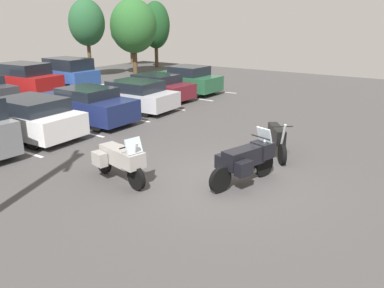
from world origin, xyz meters
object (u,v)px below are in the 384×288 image
object	(u,v)px
motorcycle_touring	(246,159)
car_white	(26,117)
motorcycle_second	(120,159)
car_silver	(131,95)
car_far_blue	(66,74)
motorcycle_third	(276,138)
car_green	(184,80)
car_far_red	(24,79)
car_navy	(85,105)
car_maroon	(154,87)

from	to	relation	value
motorcycle_touring	car_white	bearing A→B (deg)	94.44
motorcycle_second	car_silver	size ratio (longest dim) A/B	0.46
car_white	motorcycle_touring	bearing A→B (deg)	-85.56
car_far_blue	motorcycle_third	bearing A→B (deg)	-105.45
car_green	car_far_red	xyz separation A→B (m)	(-5.64, 7.06, 0.14)
motorcycle_touring	car_far_red	xyz separation A→B (m)	(4.10, 15.83, 0.22)
car_green	car_far_blue	bearing A→B (deg)	114.59
motorcycle_touring	car_navy	bearing A→B (deg)	76.55
car_navy	car_far_red	xyz separation A→B (m)	(2.09, 7.43, 0.17)
motorcycle_third	car_far_blue	xyz separation A→B (m)	(4.22, 15.27, 0.36)
car_white	car_maroon	xyz separation A→B (m)	(7.88, 0.46, -0.05)
motorcycle_third	car_maroon	size ratio (longest dim) A/B	0.42
car_far_red	car_far_blue	world-z (taller)	car_far_blue
car_maroon	car_far_blue	distance (m)	6.49
motorcycle_second	car_maroon	size ratio (longest dim) A/B	0.48
motorcycle_third	car_far_red	xyz separation A→B (m)	(1.62, 15.66, 0.31)
motorcycle_touring	car_green	xyz separation A→B (m)	(9.74, 8.77, 0.08)
car_navy	car_silver	bearing A→B (deg)	-0.47
motorcycle_third	motorcycle_touring	bearing A→B (deg)	-176.19
car_white	car_far_red	bearing A→B (deg)	56.94
motorcycle_second	car_navy	xyz separation A→B (m)	(3.77, 5.64, 0.07)
motorcycle_third	car_silver	size ratio (longest dim) A/B	0.40
car_far_red	car_maroon	bearing A→B (deg)	-65.52
motorcycle_second	car_white	world-z (taller)	car_white
motorcycle_touring	car_far_blue	size ratio (longest dim) A/B	0.51
car_silver	car_far_blue	xyz separation A→B (m)	(1.95, 7.06, 0.25)
motorcycle_touring	car_maroon	xyz separation A→B (m)	(7.22, 8.97, 0.01)
car_maroon	car_far_blue	size ratio (longest dim) A/B	1.02
car_navy	car_green	world-z (taller)	car_green
motorcycle_second	car_maroon	distance (m)	10.92
motorcycle_third	car_green	distance (m)	11.27
motorcycle_second	motorcycle_touring	bearing A→B (deg)	-57.42
car_navy	car_silver	xyz separation A→B (m)	(2.74, -0.02, -0.03)
motorcycle_second	motorcycle_third	bearing A→B (deg)	-31.53
car_navy	car_far_blue	size ratio (longest dim) A/B	1.05
motorcycle_third	car_silver	xyz separation A→B (m)	(2.27, 8.21, 0.11)
motorcycle_second	car_far_blue	world-z (taller)	car_far_blue
motorcycle_second	car_silver	bearing A→B (deg)	40.76
car_navy	motorcycle_second	bearing A→B (deg)	-123.82
motorcycle_touring	car_maroon	world-z (taller)	motorcycle_touring
motorcycle_third	car_far_red	bearing A→B (deg)	84.08
car_far_red	car_far_blue	size ratio (longest dim) A/B	1.03
car_white	car_navy	bearing A→B (deg)	-2.48
car_far_red	motorcycle_touring	bearing A→B (deg)	-104.51
motorcycle_second	car_white	size ratio (longest dim) A/B	0.46
car_silver	motorcycle_second	bearing A→B (deg)	-139.24
motorcycle_second	car_far_red	distance (m)	14.32
motorcycle_second	car_green	xyz separation A→B (m)	(11.51, 6.01, 0.11)
motorcycle_second	motorcycle_third	world-z (taller)	motorcycle_second
car_silver	car_far_red	bearing A→B (deg)	94.97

